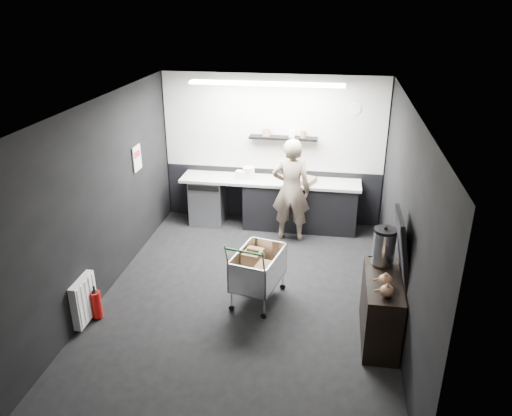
# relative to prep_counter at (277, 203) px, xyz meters

# --- Properties ---
(floor) EXTENTS (5.50, 5.50, 0.00)m
(floor) POSITION_rel_prep_counter_xyz_m (-0.14, -2.42, -0.46)
(floor) COLOR black
(floor) RESTS_ON ground
(ceiling) EXTENTS (5.50, 5.50, 0.00)m
(ceiling) POSITION_rel_prep_counter_xyz_m (-0.14, -2.42, 2.24)
(ceiling) COLOR beige
(ceiling) RESTS_ON wall_back
(wall_back) EXTENTS (5.50, 0.00, 5.50)m
(wall_back) POSITION_rel_prep_counter_xyz_m (-0.14, 0.33, 0.89)
(wall_back) COLOR black
(wall_back) RESTS_ON floor
(wall_front) EXTENTS (5.50, 0.00, 5.50)m
(wall_front) POSITION_rel_prep_counter_xyz_m (-0.14, -5.17, 0.89)
(wall_front) COLOR black
(wall_front) RESTS_ON floor
(wall_left) EXTENTS (0.00, 5.50, 5.50)m
(wall_left) POSITION_rel_prep_counter_xyz_m (-2.14, -2.42, 0.89)
(wall_left) COLOR black
(wall_left) RESTS_ON floor
(wall_right) EXTENTS (0.00, 5.50, 5.50)m
(wall_right) POSITION_rel_prep_counter_xyz_m (1.86, -2.42, 0.89)
(wall_right) COLOR black
(wall_right) RESTS_ON floor
(kitchen_wall_panel) EXTENTS (3.95, 0.02, 1.70)m
(kitchen_wall_panel) POSITION_rel_prep_counter_xyz_m (-0.14, 0.31, 1.39)
(kitchen_wall_panel) COLOR silver
(kitchen_wall_panel) RESTS_ON wall_back
(dado_panel) EXTENTS (3.95, 0.02, 1.00)m
(dado_panel) POSITION_rel_prep_counter_xyz_m (-0.14, 0.31, 0.04)
(dado_panel) COLOR black
(dado_panel) RESTS_ON wall_back
(floating_shelf) EXTENTS (1.20, 0.22, 0.04)m
(floating_shelf) POSITION_rel_prep_counter_xyz_m (0.06, 0.20, 1.16)
(floating_shelf) COLOR black
(floating_shelf) RESTS_ON wall_back
(wall_clock) EXTENTS (0.20, 0.03, 0.20)m
(wall_clock) POSITION_rel_prep_counter_xyz_m (1.26, 0.30, 1.69)
(wall_clock) COLOR white
(wall_clock) RESTS_ON wall_back
(poster) EXTENTS (0.02, 0.30, 0.40)m
(poster) POSITION_rel_prep_counter_xyz_m (-2.12, -1.12, 1.09)
(poster) COLOR silver
(poster) RESTS_ON wall_left
(poster_red_band) EXTENTS (0.02, 0.22, 0.10)m
(poster_red_band) POSITION_rel_prep_counter_xyz_m (-2.11, -1.12, 1.16)
(poster_red_band) COLOR red
(poster_red_band) RESTS_ON poster
(radiator) EXTENTS (0.10, 0.50, 0.60)m
(radiator) POSITION_rel_prep_counter_xyz_m (-2.08, -3.32, -0.11)
(radiator) COLOR white
(radiator) RESTS_ON wall_left
(ceiling_strip) EXTENTS (2.40, 0.20, 0.04)m
(ceiling_strip) POSITION_rel_prep_counter_xyz_m (-0.14, -0.57, 2.21)
(ceiling_strip) COLOR white
(ceiling_strip) RESTS_ON ceiling
(prep_counter) EXTENTS (3.20, 0.61, 0.90)m
(prep_counter) POSITION_rel_prep_counter_xyz_m (0.00, 0.00, 0.00)
(prep_counter) COLOR black
(prep_counter) RESTS_ON floor
(person) EXTENTS (0.67, 0.45, 1.80)m
(person) POSITION_rel_prep_counter_xyz_m (0.28, -0.45, 0.44)
(person) COLOR #C3B59B
(person) RESTS_ON floor
(shopping_cart) EXTENTS (0.73, 1.03, 1.01)m
(shopping_cart) POSITION_rel_prep_counter_xyz_m (0.03, -2.43, 0.02)
(shopping_cart) COLOR silver
(shopping_cart) RESTS_ON floor
(sideboard) EXTENTS (0.47, 1.11, 1.67)m
(sideboard) POSITION_rel_prep_counter_xyz_m (1.65, -2.99, 0.08)
(sideboard) COLOR black
(sideboard) RESTS_ON floor
(fire_extinguisher) EXTENTS (0.14, 0.14, 0.46)m
(fire_extinguisher) POSITION_rel_prep_counter_xyz_m (-1.99, -3.20, -0.23)
(fire_extinguisher) COLOR #AF0E0B
(fire_extinguisher) RESTS_ON floor
(cardboard_box) EXTENTS (0.56, 0.50, 0.09)m
(cardboard_box) POSITION_rel_prep_counter_xyz_m (0.42, -0.05, 0.49)
(cardboard_box) COLOR #8D674B
(cardboard_box) RESTS_ON prep_counter
(pink_tub) EXTENTS (0.21, 0.21, 0.21)m
(pink_tub) POSITION_rel_prep_counter_xyz_m (-0.52, 0.00, 0.55)
(pink_tub) COLOR silver
(pink_tub) RESTS_ON prep_counter
(white_container) EXTENTS (0.19, 0.16, 0.15)m
(white_container) POSITION_rel_prep_counter_xyz_m (-0.65, -0.05, 0.52)
(white_container) COLOR white
(white_container) RESTS_ON prep_counter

